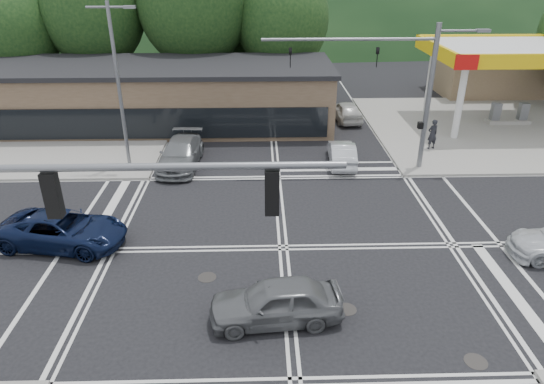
{
  "coord_description": "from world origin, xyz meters",
  "views": [
    {
      "loc": [
        -0.95,
        -17.2,
        11.0
      ],
      "look_at": [
        -0.4,
        2.48,
        1.4
      ],
      "focal_mm": 32.0,
      "sensor_mm": 36.0,
      "label": 1
    }
  ],
  "objects_px": {
    "car_grey_center": "(276,302)",
    "car_queue_b": "(346,111)",
    "car_queue_a": "(342,153)",
    "pedestrian": "(432,134)",
    "car_blue_west": "(63,230)",
    "car_northbound": "(181,153)"
  },
  "relations": [
    {
      "from": "car_grey_center",
      "to": "pedestrian",
      "type": "relative_size",
      "value": 2.35
    },
    {
      "from": "car_grey_center",
      "to": "car_queue_b",
      "type": "bearing_deg",
      "value": 159.31
    },
    {
      "from": "car_queue_a",
      "to": "car_blue_west",
      "type": "bearing_deg",
      "value": 36.96
    },
    {
      "from": "car_blue_west",
      "to": "pedestrian",
      "type": "height_order",
      "value": "pedestrian"
    },
    {
      "from": "car_blue_west",
      "to": "car_queue_b",
      "type": "xyz_separation_m",
      "value": [
        14.71,
        16.88,
        -0.01
      ]
    },
    {
      "from": "car_blue_west",
      "to": "car_grey_center",
      "type": "relative_size",
      "value": 1.19
    },
    {
      "from": "car_northbound",
      "to": "car_queue_b",
      "type": "bearing_deg",
      "value": 40.39
    },
    {
      "from": "car_grey_center",
      "to": "pedestrian",
      "type": "distance_m",
      "value": 18.55
    },
    {
      "from": "car_blue_west",
      "to": "car_queue_b",
      "type": "bearing_deg",
      "value": -31.24
    },
    {
      "from": "car_northbound",
      "to": "pedestrian",
      "type": "distance_m",
      "value": 15.42
    },
    {
      "from": "car_queue_b",
      "to": "car_northbound",
      "type": "relative_size",
      "value": 0.8
    },
    {
      "from": "pedestrian",
      "to": "car_queue_a",
      "type": "bearing_deg",
      "value": -0.31
    },
    {
      "from": "pedestrian",
      "to": "car_queue_b",
      "type": "bearing_deg",
      "value": -75.17
    },
    {
      "from": "car_grey_center",
      "to": "pedestrian",
      "type": "height_order",
      "value": "pedestrian"
    },
    {
      "from": "car_blue_west",
      "to": "car_grey_center",
      "type": "xyz_separation_m",
      "value": [
        8.74,
        -4.94,
        0.02
      ]
    },
    {
      "from": "car_queue_b",
      "to": "car_northbound",
      "type": "height_order",
      "value": "car_northbound"
    },
    {
      "from": "car_blue_west",
      "to": "car_northbound",
      "type": "bearing_deg",
      "value": -13.74
    },
    {
      "from": "car_grey_center",
      "to": "car_queue_a",
      "type": "height_order",
      "value": "car_grey_center"
    },
    {
      "from": "car_blue_west",
      "to": "car_queue_a",
      "type": "relative_size",
      "value": 1.3
    },
    {
      "from": "car_queue_a",
      "to": "car_queue_b",
      "type": "height_order",
      "value": "car_queue_b"
    },
    {
      "from": "car_grey_center",
      "to": "car_blue_west",
      "type": "bearing_deg",
      "value": -124.89
    },
    {
      "from": "car_queue_a",
      "to": "car_northbound",
      "type": "xyz_separation_m",
      "value": [
        -9.36,
        0.0,
        0.1
      ]
    }
  ]
}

